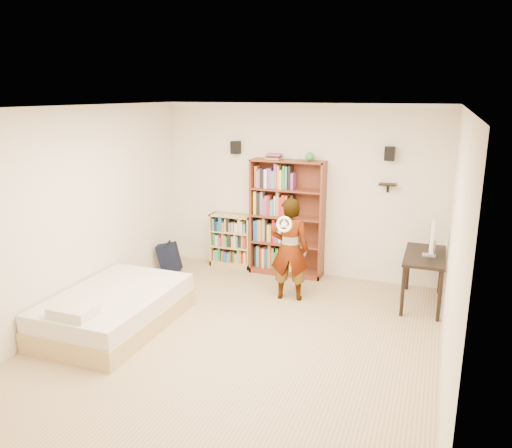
{
  "coord_description": "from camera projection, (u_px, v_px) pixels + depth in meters",
  "views": [
    {
      "loc": [
        2.06,
        -5.0,
        2.85
      ],
      "look_at": [
        -0.03,
        0.6,
        1.27
      ],
      "focal_mm": 35.0,
      "sensor_mm": 36.0,
      "label": 1
    }
  ],
  "objects": [
    {
      "name": "person",
      "position": [
        290.0,
        249.0,
        6.95
      ],
      "size": [
        0.59,
        0.44,
        1.47
      ],
      "primitive_type": "imported",
      "rotation": [
        0.0,
        0.0,
        3.32
      ],
      "color": "black",
      "rests_on": "ground"
    },
    {
      "name": "crown_molding",
      "position": [
        239.0,
        110.0,
        5.27
      ],
      "size": [
        4.5,
        5.0,
        0.06
      ],
      "color": "white",
      "rests_on": "room_shell"
    },
    {
      "name": "speaker_left",
      "position": [
        236.0,
        147.0,
        7.97
      ],
      "size": [
        0.14,
        0.12,
        0.2
      ],
      "primitive_type": "cube",
      "color": "black",
      "rests_on": "room_shell"
    },
    {
      "name": "wall_shelf",
      "position": [
        388.0,
        184.0,
        7.29
      ],
      "size": [
        0.25,
        0.16,
        0.02
      ],
      "primitive_type": "cube",
      "color": "black",
      "rests_on": "room_shell"
    },
    {
      "name": "speaker_right",
      "position": [
        390.0,
        154.0,
        7.16
      ],
      "size": [
        0.14,
        0.12,
        0.2
      ],
      "primitive_type": "cube",
      "color": "black",
      "rests_on": "room_shell"
    },
    {
      "name": "computer_desk",
      "position": [
        423.0,
        280.0,
        6.85
      ],
      "size": [
        0.53,
        1.06,
        0.72
      ],
      "primitive_type": null,
      "color": "black",
      "rests_on": "ground"
    },
    {
      "name": "tall_bookshelf",
      "position": [
        287.0,
        218.0,
        7.88
      ],
      "size": [
        1.17,
        0.34,
        1.85
      ],
      "primitive_type": null,
      "color": "brown",
      "rests_on": "ground"
    },
    {
      "name": "imac",
      "position": [
        430.0,
        239.0,
        6.64
      ],
      "size": [
        0.12,
        0.48,
        0.47
      ],
      "primitive_type": null,
      "rotation": [
        0.0,
        0.0,
        -0.04
      ],
      "color": "white",
      "rests_on": "computer_desk"
    },
    {
      "name": "wii_wheel",
      "position": [
        284.0,
        224.0,
        6.6
      ],
      "size": [
        0.22,
        0.08,
        0.22
      ],
      "primitive_type": "torus",
      "rotation": [
        1.36,
        0.0,
        0.0
      ],
      "color": "white",
      "rests_on": "person"
    },
    {
      "name": "ground",
      "position": [
        241.0,
        339.0,
        5.95
      ],
      "size": [
        4.5,
        5.0,
        0.01
      ],
      "primitive_type": "cube",
      "color": "tan",
      "rests_on": "ground"
    },
    {
      "name": "room_shell",
      "position": [
        240.0,
        194.0,
        5.51
      ],
      "size": [
        4.52,
        5.02,
        2.71
      ],
      "color": "silver",
      "rests_on": "ground"
    },
    {
      "name": "daybed",
      "position": [
        114.0,
        305.0,
        6.22
      ],
      "size": [
        1.25,
        1.92,
        0.57
      ],
      "primitive_type": null,
      "color": "silver",
      "rests_on": "ground"
    },
    {
      "name": "low_bookshelf",
      "position": [
        231.0,
        241.0,
        8.37
      ],
      "size": [
        0.71,
        0.27,
        0.89
      ],
      "primitive_type": null,
      "color": "tan",
      "rests_on": "ground"
    },
    {
      "name": "navy_bag",
      "position": [
        169.0,
        257.0,
        8.17
      ],
      "size": [
        0.41,
        0.32,
        0.48
      ],
      "primitive_type": null,
      "rotation": [
        0.0,
        0.0,
        0.26
      ],
      "color": "black",
      "rests_on": "ground"
    }
  ]
}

